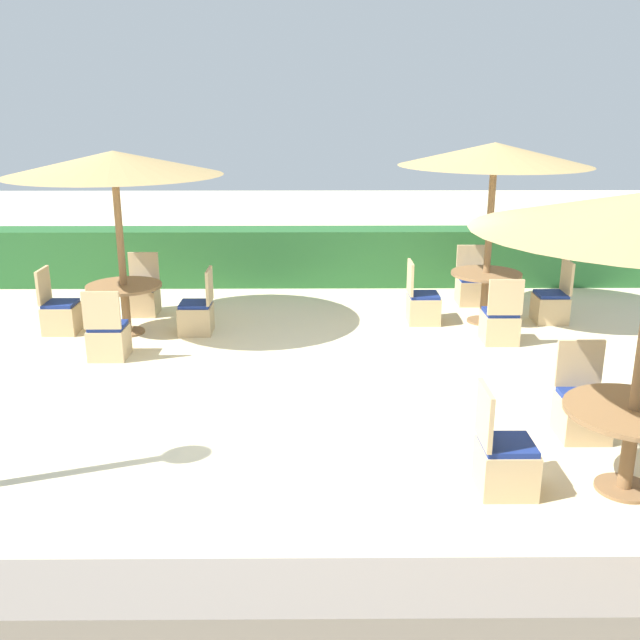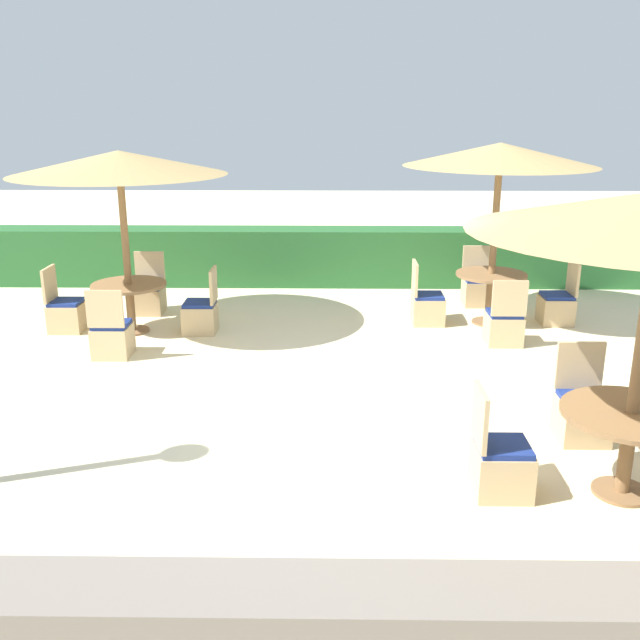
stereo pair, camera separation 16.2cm
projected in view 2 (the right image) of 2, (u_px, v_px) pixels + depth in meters
name	position (u px, v px, depth m)	size (l,w,h in m)	color
ground_plane	(319.00, 420.00, 7.36)	(40.00, 40.00, 0.00)	beige
hedge_row	(324.00, 257.00, 12.74)	(13.00, 0.70, 1.00)	#28602D
stone_border	(311.00, 612.00, 4.31)	(10.00, 0.56, 0.37)	slate
parasol_back_left	(119.00, 163.00, 9.51)	(2.90, 2.90, 2.53)	olive
round_table_back_left	(129.00, 294.00, 10.04)	(1.05, 1.05, 0.71)	olive
patio_chair_back_left_south	(112.00, 337.00, 9.13)	(0.46, 0.46, 0.93)	tan
patio_chair_back_left_west	(66.00, 313.00, 10.17)	(0.46, 0.46, 0.93)	tan
patio_chair_back_left_north	(149.00, 296.00, 11.05)	(0.46, 0.46, 0.93)	tan
patio_chair_back_left_east	(201.00, 314.00, 10.11)	(0.46, 0.46, 0.93)	tan
parasol_back_right	(500.00, 155.00, 9.89)	(2.71, 2.71, 2.61)	olive
round_table_back_right	(491.00, 285.00, 10.43)	(1.03, 1.03, 0.76)	olive
patio_chair_back_right_west	(427.00, 306.00, 10.51)	(0.46, 0.46, 0.93)	tan
patio_chair_back_right_east	(557.00, 306.00, 10.51)	(0.46, 0.46, 0.93)	tan
patio_chair_back_right_south	(504.00, 325.00, 9.61)	(0.46, 0.46, 0.93)	tan
patio_chair_back_right_north	(478.00, 289.00, 11.50)	(0.46, 0.46, 0.93)	tan
round_table_front_right	(630.00, 428.00, 5.81)	(1.13, 1.13, 0.74)	olive
patio_chair_front_right_west	(500.00, 464.00, 5.93)	(0.46, 0.46, 0.93)	tan
patio_chair_front_right_north	(582.00, 414.00, 6.88)	(0.46, 0.46, 0.93)	tan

